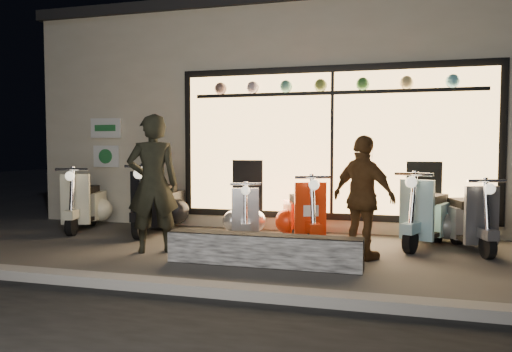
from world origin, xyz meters
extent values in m
plane|color=#383533|center=(0.00, 0.00, 0.00)|extent=(40.00, 40.00, 0.00)
cube|color=slate|center=(0.00, -2.00, 0.06)|extent=(40.00, 0.25, 0.12)
cube|color=beige|center=(0.00, 5.00, 2.00)|extent=(10.00, 6.00, 4.00)
cube|color=black|center=(0.00, 5.00, 4.10)|extent=(10.20, 6.20, 0.20)
cube|color=black|center=(0.80, 1.98, 1.55)|extent=(5.45, 0.06, 2.65)
cube|color=#FFBF6B|center=(0.80, 1.94, 1.55)|extent=(5.20, 0.04, 2.40)
cube|color=black|center=(0.80, 1.90, 2.40)|extent=(4.90, 0.06, 0.06)
cube|color=white|center=(-3.60, 1.96, 1.85)|extent=(0.65, 0.04, 0.38)
cube|color=white|center=(-3.60, 1.96, 1.30)|extent=(0.55, 0.04, 0.42)
cube|color=black|center=(0.27, -0.65, 0.20)|extent=(2.47, 0.28, 0.40)
cylinder|color=black|center=(-0.28, 0.40, 0.15)|extent=(0.18, 0.32, 0.30)
cylinder|color=black|center=(-0.57, 1.25, 0.15)|extent=(0.20, 0.32, 0.30)
cube|color=silver|center=(-0.34, 0.58, 0.50)|extent=(0.41, 0.19, 0.73)
cube|color=silver|center=(-0.54, 1.16, 0.34)|extent=(0.55, 0.71, 0.41)
cube|color=black|center=(-0.51, 1.08, 0.59)|extent=(0.40, 0.55, 0.11)
sphere|color=#FFF2CC|center=(-0.28, 0.39, 0.85)|extent=(0.17, 0.17, 0.13)
cylinder|color=black|center=(0.74, 0.34, 0.17)|extent=(0.23, 0.36, 0.34)
cylinder|color=black|center=(0.35, 1.27, 0.17)|extent=(0.24, 0.36, 0.34)
cube|color=red|center=(0.66, 0.53, 0.57)|extent=(0.46, 0.24, 0.83)
cube|color=red|center=(0.39, 1.17, 0.38)|extent=(0.66, 0.82, 0.46)
cube|color=black|center=(0.43, 1.08, 0.67)|extent=(0.48, 0.63, 0.12)
sphere|color=#FFF2CC|center=(0.75, 0.33, 0.96)|extent=(0.20, 0.20, 0.15)
cylinder|color=black|center=(-2.08, 0.49, 0.19)|extent=(0.13, 0.38, 0.38)
cylinder|color=black|center=(-2.13, 1.60, 0.19)|extent=(0.15, 0.39, 0.38)
cube|color=black|center=(-2.09, 0.72, 0.63)|extent=(0.52, 0.10, 0.92)
cube|color=black|center=(-2.13, 1.49, 0.42)|extent=(0.50, 0.80, 0.51)
cube|color=black|center=(-2.12, 1.38, 0.74)|extent=(0.34, 0.64, 0.13)
sphere|color=#FFF2CC|center=(-2.08, 0.48, 1.06)|extent=(0.18, 0.18, 0.17)
cylinder|color=black|center=(-3.36, 0.49, 0.18)|extent=(0.20, 0.37, 0.36)
cylinder|color=black|center=(-3.66, 1.50, 0.18)|extent=(0.22, 0.38, 0.36)
cube|color=beige|center=(-3.42, 0.70, 0.59)|extent=(0.49, 0.21, 0.87)
cube|color=beige|center=(-3.63, 1.40, 0.40)|extent=(0.64, 0.84, 0.49)
cube|color=black|center=(-3.60, 1.30, 0.70)|extent=(0.45, 0.65, 0.13)
sphere|color=#FFF2CC|center=(-3.35, 0.48, 1.00)|extent=(0.20, 0.20, 0.16)
cylinder|color=black|center=(2.07, 0.59, 0.18)|extent=(0.24, 0.37, 0.36)
cylinder|color=black|center=(2.48, 1.56, 0.18)|extent=(0.26, 0.38, 0.36)
cube|color=#92C5CF|center=(2.15, 0.79, 0.59)|extent=(0.48, 0.26, 0.87)
cube|color=#92C5CF|center=(2.44, 1.46, 0.40)|extent=(0.70, 0.85, 0.49)
cube|color=black|center=(2.40, 1.36, 0.70)|extent=(0.50, 0.66, 0.13)
sphere|color=#FFF2CC|center=(2.06, 0.58, 1.00)|extent=(0.21, 0.21, 0.16)
cylinder|color=black|center=(3.05, 0.51, 0.17)|extent=(0.19, 0.35, 0.34)
cylinder|color=black|center=(2.78, 1.46, 0.17)|extent=(0.21, 0.36, 0.34)
cube|color=#505257|center=(2.99, 0.71, 0.55)|extent=(0.46, 0.19, 0.81)
cube|color=#505257|center=(2.80, 1.37, 0.38)|extent=(0.59, 0.78, 0.46)
cube|color=black|center=(2.83, 1.27, 0.65)|extent=(0.42, 0.61, 0.12)
sphere|color=#FFF2CC|center=(3.05, 0.50, 0.94)|extent=(0.18, 0.18, 0.15)
imported|color=black|center=(-1.44, -0.28, 0.97)|extent=(0.85, 0.76, 1.95)
imported|color=brown|center=(1.45, 0.07, 0.82)|extent=(1.03, 0.87, 1.65)
camera|label=1|loc=(1.85, -6.63, 1.51)|focal=35.00mm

